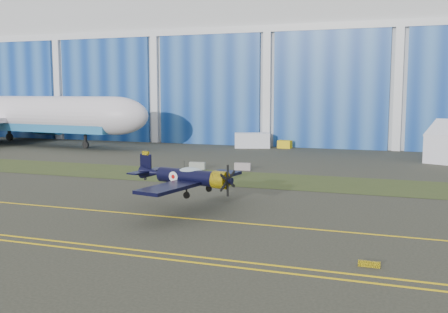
% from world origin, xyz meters
% --- Properties ---
extents(ground, '(260.00, 260.00, 0.00)m').
position_xyz_m(ground, '(0.00, 0.00, 0.00)').
color(ground, '#38392E').
rests_on(ground, ground).
extents(grass_median, '(260.00, 10.00, 0.02)m').
position_xyz_m(grass_median, '(0.00, 14.00, 0.02)').
color(grass_median, '#475128').
rests_on(grass_median, ground).
extents(hangar, '(220.00, 45.70, 30.00)m').
position_xyz_m(hangar, '(0.00, 71.79, 14.96)').
color(hangar, silver).
rests_on(hangar, ground).
extents(taxiway_centreline, '(200.00, 0.20, 0.02)m').
position_xyz_m(taxiway_centreline, '(0.00, -5.00, 0.01)').
color(taxiway_centreline, yellow).
rests_on(taxiway_centreline, ground).
extents(edge_line_near, '(80.00, 0.20, 0.02)m').
position_xyz_m(edge_line_near, '(0.00, -14.50, 0.01)').
color(edge_line_near, yellow).
rests_on(edge_line_near, ground).
extents(edge_line_far, '(80.00, 0.20, 0.02)m').
position_xyz_m(edge_line_far, '(0.00, -13.50, 0.01)').
color(edge_line_far, yellow).
rests_on(edge_line_far, ground).
extents(guard_board_right, '(1.20, 0.15, 0.35)m').
position_xyz_m(guard_board_right, '(22.00, -12.00, 0.17)').
color(guard_board_right, yellow).
rests_on(guard_board_right, ground).
extents(warbird, '(12.30, 13.94, 3.62)m').
position_xyz_m(warbird, '(6.97, -2.50, 2.81)').
color(warbird, black).
rests_on(warbird, ground).
extents(shipping_container, '(6.45, 4.16, 2.60)m').
position_xyz_m(shipping_container, '(-1.65, 45.73, 1.30)').
color(shipping_container, white).
rests_on(shipping_container, ground).
extents(tug, '(2.43, 1.66, 1.34)m').
position_xyz_m(tug, '(3.81, 47.10, 0.67)').
color(tug, yellow).
rests_on(tug, ground).
extents(barrier_a, '(2.05, 0.81, 0.90)m').
position_xyz_m(barrier_a, '(-0.98, 19.04, 0.45)').
color(barrier_a, gray).
rests_on(barrier_a, ground).
extents(barrier_b, '(2.05, 0.80, 0.90)m').
position_xyz_m(barrier_b, '(4.57, 20.29, 0.45)').
color(barrier_b, '#9E9191').
rests_on(barrier_b, ground).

